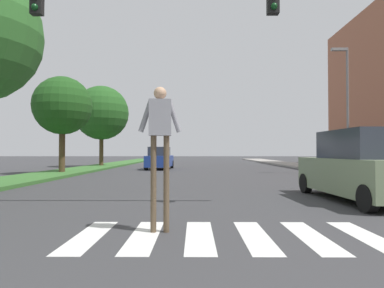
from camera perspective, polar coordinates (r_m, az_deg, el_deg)
The scene contains 11 objects.
ground_plane at distance 28.98m, azimuth 1.48°, elevation -3.98°, with size 140.00×140.00×0.00m, color #38383A.
crosswalk at distance 5.77m, azimuth 5.89°, elevation -15.02°, with size 4.95×2.20×0.01m.
median_strip at distance 28.17m, azimuth -16.37°, elevation -3.86°, with size 2.91×64.00×0.15m, color #386B2D.
tree_far at distance 22.26m, azimuth -20.79°, elevation 5.95°, with size 3.51×3.51×5.77m.
tree_distant at distance 31.56m, azimuth -14.84°, elevation 5.02°, with size 4.79×4.79×7.06m.
sidewalk_right at distance 28.68m, azimuth 20.30°, elevation -3.78°, with size 3.00×64.00×0.15m, color #9E9991.
traffic_light_gantry at distance 9.52m, azimuth -24.07°, elevation 17.49°, with size 10.52×0.30×6.00m.
street_lamp_right at distance 22.75m, azimuth 24.28°, elevation 6.99°, with size 1.02×0.24×7.50m.
pedestrian_performer at distance 5.89m, azimuth -5.35°, elevation 1.51°, with size 0.75×0.27×2.49m.
suv_crossing at distance 10.63m, azimuth 26.49°, elevation -3.54°, with size 2.17×4.69×1.97m.
sedan_midblock at distance 26.67m, azimuth -5.41°, elevation -2.49°, with size 1.92×4.38×1.73m.
Camera 1 is at (-0.53, 1.06, 1.38)m, focal length 32.01 mm.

